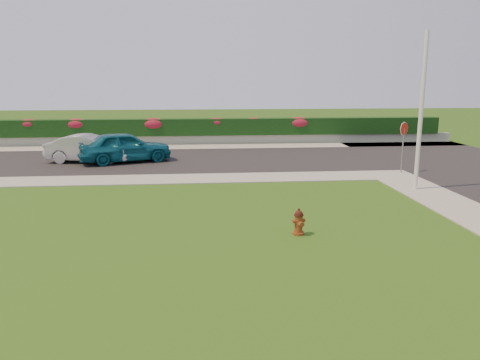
{
  "coord_description": "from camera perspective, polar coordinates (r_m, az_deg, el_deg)",
  "views": [
    {
      "loc": [
        -1.65,
        -10.98,
        4.18
      ],
      "look_at": [
        -0.26,
        4.4,
        0.9
      ],
      "focal_mm": 35.0,
      "sensor_mm": 36.0,
      "label": 1
    }
  ],
  "objects": [
    {
      "name": "ground",
      "position": [
        11.86,
        3.22,
        -8.66
      ],
      "size": [
        120.0,
        120.0,
        0.0
      ],
      "primitive_type": "plane",
      "color": "black",
      "rests_on": "ground"
    },
    {
      "name": "flower_clump_b",
      "position": [
        32.57,
        -19.3,
        6.45
      ],
      "size": [
        1.45,
        0.93,
        0.72
      ],
      "primitive_type": "ellipsoid",
      "color": "#A11B35",
      "rests_on": "hedge"
    },
    {
      "name": "hedge",
      "position": [
        31.73,
        -3.97,
        6.48
      ],
      "size": [
        32.0,
        0.9,
        1.1
      ],
      "primitive_type": "cube",
      "color": "black",
      "rests_on": "retaining_wall"
    },
    {
      "name": "curb_corner",
      "position": [
        22.16,
        17.93,
        0.59
      ],
      "size": [
        2.0,
        2.0,
        0.04
      ],
      "primitive_type": "cube",
      "color": "gray",
      "rests_on": "ground"
    },
    {
      "name": "retaining_wall",
      "position": [
        31.72,
        -3.95,
        4.94
      ],
      "size": [
        34.0,
        0.4,
        0.6
      ],
      "primitive_type": "cube",
      "color": "gray",
      "rests_on": "ground"
    },
    {
      "name": "sidewalk_far",
      "position": [
        20.86,
        -17.07,
        -0.04
      ],
      "size": [
        24.0,
        2.0,
        0.04
      ],
      "primitive_type": "cube",
      "color": "gray",
      "rests_on": "ground"
    },
    {
      "name": "flower_clump_d",
      "position": [
        31.62,
        -2.83,
        7.05
      ],
      "size": [
        1.19,
        0.76,
        0.59
      ],
      "primitive_type": "ellipsoid",
      "color": "#A11B35",
      "rests_on": "hedge"
    },
    {
      "name": "flower_clump_e",
      "position": [
        31.81,
        1.66,
        7.13
      ],
      "size": [
        1.09,
        0.7,
        0.54
      ],
      "primitive_type": "ellipsoid",
      "color": "#A11B35",
      "rests_on": "hedge"
    },
    {
      "name": "flower_clump_a",
      "position": [
        33.42,
        -24.33,
        6.26
      ],
      "size": [
        1.25,
        0.8,
        0.63
      ],
      "primitive_type": "ellipsoid",
      "color": "#A11B35",
      "rests_on": "hedge"
    },
    {
      "name": "street_far",
      "position": [
        25.54,
        -12.62,
        2.33
      ],
      "size": [
        26.0,
        8.0,
        0.04
      ],
      "primitive_type": "cube",
      "color": "black",
      "rests_on": "ground"
    },
    {
      "name": "stop_sign",
      "position": [
        22.65,
        19.32,
        5.15
      ],
      "size": [
        0.53,
        0.39,
        2.37
      ],
      "rotation": [
        0.0,
        0.0,
        0.23
      ],
      "color": "slate",
      "rests_on": "ground"
    },
    {
      "name": "sedan_silver",
      "position": [
        25.48,
        -17.89,
        3.68
      ],
      "size": [
        4.49,
        2.11,
        1.42
      ],
      "primitive_type": "imported",
      "rotation": [
        0.0,
        0.0,
        1.43
      ],
      "color": "#9EA0A6",
      "rests_on": "street_far"
    },
    {
      "name": "flower_clump_f",
      "position": [
        32.34,
        7.19,
        6.96
      ],
      "size": [
        1.53,
        0.99,
        0.77
      ],
      "primitive_type": "ellipsoid",
      "color": "#A11B35",
      "rests_on": "hedge"
    },
    {
      "name": "sidewalk_beyond",
      "position": [
        30.27,
        -3.88,
        4.07
      ],
      "size": [
        34.0,
        2.0,
        0.04
      ],
      "primitive_type": "cube",
      "color": "gray",
      "rests_on": "ground"
    },
    {
      "name": "sedan_teal",
      "position": [
        24.97,
        -13.85,
        3.95
      ],
      "size": [
        5.04,
        3.35,
        1.59
      ],
      "primitive_type": "imported",
      "rotation": [
        0.0,
        0.0,
        1.92
      ],
      "color": "#0D5368",
      "rests_on": "street_far"
    },
    {
      "name": "flower_clump_c",
      "position": [
        31.73,
        -10.47,
        6.75
      ],
      "size": [
        1.57,
        1.01,
        0.79
      ],
      "primitive_type": "ellipsoid",
      "color": "#A11B35",
      "rests_on": "hedge"
    },
    {
      "name": "utility_pole",
      "position": [
        19.15,
        21.2,
        7.67
      ],
      "size": [
        0.16,
        0.16,
        6.0
      ],
      "primitive_type": "cylinder",
      "color": "silver",
      "rests_on": "ground"
    },
    {
      "name": "fire_hydrant",
      "position": [
        13.05,
        7.17,
        -5.14
      ],
      "size": [
        0.39,
        0.37,
        0.75
      ],
      "rotation": [
        0.0,
        0.0,
        0.31
      ],
      "color": "#521E0C",
      "rests_on": "ground"
    }
  ]
}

